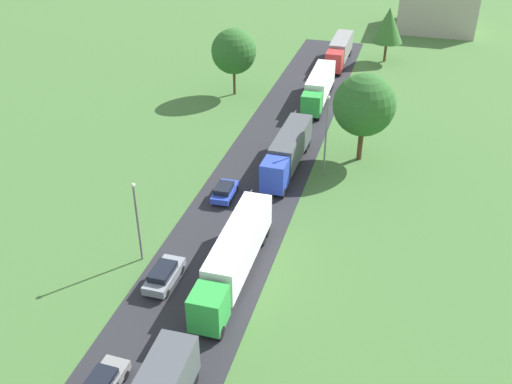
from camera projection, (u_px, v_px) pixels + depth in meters
name	position (u px, v px, depth m)	size (l,w,h in m)	color
road	(188.00, 305.00, 44.64)	(10.00, 140.00, 0.06)	#2B2B30
lane_marking_centre	(177.00, 324.00, 42.84)	(0.16, 123.32, 0.01)	white
truck_second	(235.00, 255.00, 46.45)	(2.52, 14.55, 3.74)	green
truck_third	(288.00, 150.00, 61.96)	(2.75, 12.92, 3.72)	blue
truck_fourth	(319.00, 86.00, 77.94)	(2.68, 12.96, 3.75)	green
truck_fifth	(340.00, 50.00, 91.19)	(2.54, 12.24, 3.73)	red
car_third	(164.00, 275.00, 46.39)	(1.93, 4.53, 1.56)	#8C939E
car_fourth	(224.00, 191.00, 57.46)	(1.99, 4.10, 1.45)	blue
lamppost_second	(137.00, 218.00, 47.39)	(0.36, 0.36, 7.44)	slate
lamppost_third	(326.00, 133.00, 59.06)	(0.36, 0.36, 9.03)	slate
tree_oak	(234.00, 51.00, 78.27)	(6.06, 6.06, 9.10)	#513823
tree_birch	(364.00, 105.00, 61.70)	(6.69, 6.69, 9.77)	#513823
tree_maple	(388.00, 25.00, 90.31)	(4.82, 4.82, 8.44)	#513823
distant_building	(437.00, 9.00, 107.64)	(13.57, 12.88, 7.07)	#B2A899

